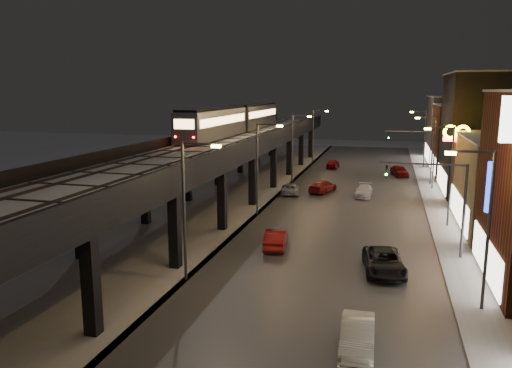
# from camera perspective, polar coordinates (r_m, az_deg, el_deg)

# --- Properties ---
(road_surface) EXTENTS (17.00, 120.00, 0.06)m
(road_surface) POSITION_cam_1_polar(r_m,az_deg,el_deg) (51.93, 10.08, -2.96)
(road_surface) COLOR #46474D
(road_surface) RESTS_ON ground
(sidewalk_right) EXTENTS (4.00, 120.00, 0.14)m
(sidewalk_right) POSITION_cam_1_polar(r_m,az_deg,el_deg) (52.09, 21.12, -3.44)
(sidewalk_right) COLOR #9FA1A8
(sidewalk_right) RESTS_ON ground
(under_viaduct_pavement) EXTENTS (11.00, 120.00, 0.06)m
(under_viaduct_pavement) POSITION_cam_1_polar(r_m,az_deg,el_deg) (54.67, -4.16, -2.14)
(under_viaduct_pavement) COLOR #9FA1A8
(under_viaduct_pavement) RESTS_ON ground
(elevated_viaduct) EXTENTS (9.00, 100.00, 6.30)m
(elevated_viaduct) POSITION_cam_1_polar(r_m,az_deg,el_deg) (50.77, -5.41, 3.26)
(elevated_viaduct) COLOR black
(elevated_viaduct) RESTS_ON ground
(viaduct_trackbed) EXTENTS (8.40, 100.00, 0.32)m
(viaduct_trackbed) POSITION_cam_1_polar(r_m,az_deg,el_deg) (50.80, -5.38, 4.14)
(viaduct_trackbed) COLOR #B2B7C1
(viaduct_trackbed) RESTS_ON elevated_viaduct
(viaduct_parapet_streetside) EXTENTS (0.30, 100.00, 1.10)m
(viaduct_parapet_streetside) POSITION_cam_1_polar(r_m,az_deg,el_deg) (49.44, -0.62, 4.55)
(viaduct_parapet_streetside) COLOR black
(viaduct_parapet_streetside) RESTS_ON elevated_viaduct
(viaduct_parapet_far) EXTENTS (0.30, 100.00, 1.10)m
(viaduct_parapet_far) POSITION_cam_1_polar(r_m,az_deg,el_deg) (52.44, -9.85, 4.74)
(viaduct_parapet_far) COLOR black
(viaduct_parapet_far) RESTS_ON elevated_viaduct
(building_d) EXTENTS (12.20, 13.20, 14.16)m
(building_d) POSITION_cam_1_polar(r_m,az_deg,el_deg) (64.74, 26.11, 5.11)
(building_d) COLOR black
(building_d) RESTS_ON ground
(building_e) EXTENTS (12.20, 12.20, 10.16)m
(building_e) POSITION_cam_1_polar(r_m,az_deg,el_deg) (78.65, 24.09, 4.59)
(building_e) COLOR #581D11
(building_e) RESTS_ON ground
(building_f) EXTENTS (12.20, 16.20, 11.16)m
(building_f) POSITION_cam_1_polar(r_m,az_deg,el_deg) (92.41, 22.79, 5.76)
(building_f) COLOR #3D3E45
(building_f) RESTS_ON ground
(streetlight_left_1) EXTENTS (2.57, 0.28, 9.00)m
(streetlight_left_1) POSITION_cam_1_polar(r_m,az_deg,el_deg) (31.54, -7.79, -2.01)
(streetlight_left_1) COLOR #38383A
(streetlight_left_1) RESTS_ON ground
(streetlight_right_1) EXTENTS (2.56, 0.28, 9.00)m
(streetlight_right_1) POSITION_cam_1_polar(r_m,az_deg,el_deg) (29.61, 24.60, -3.73)
(streetlight_right_1) COLOR #38383A
(streetlight_right_1) RESTS_ON ground
(streetlight_left_2) EXTENTS (2.57, 0.28, 9.00)m
(streetlight_left_2) POSITION_cam_1_polar(r_m,az_deg,el_deg) (48.36, 0.46, 2.48)
(streetlight_left_2) COLOR #38383A
(streetlight_left_2) RESTS_ON ground
(streetlight_right_2) EXTENTS (2.56, 0.28, 9.00)m
(streetlight_right_2) POSITION_cam_1_polar(r_m,az_deg,el_deg) (47.13, 21.10, 1.55)
(streetlight_right_2) COLOR #38383A
(streetlight_right_2) RESTS_ON ground
(streetlight_left_3) EXTENTS (2.57, 0.28, 9.00)m
(streetlight_left_3) POSITION_cam_1_polar(r_m,az_deg,el_deg) (65.81, 4.41, 4.62)
(streetlight_left_3) COLOR #38383A
(streetlight_left_3) RESTS_ON ground
(streetlight_right_3) EXTENTS (2.56, 0.28, 9.00)m
(streetlight_right_3) POSITION_cam_1_polar(r_m,az_deg,el_deg) (64.91, 19.50, 3.96)
(streetlight_right_3) COLOR #38383A
(streetlight_right_3) RESTS_ON ground
(streetlight_left_4) EXTENTS (2.57, 0.28, 9.00)m
(streetlight_left_4) POSITION_cam_1_polar(r_m,az_deg,el_deg) (83.50, 6.71, 5.85)
(streetlight_left_4) COLOR #38383A
(streetlight_left_4) RESTS_ON ground
(streetlight_right_4) EXTENTS (2.56, 0.28, 9.00)m
(streetlight_right_4) POSITION_cam_1_polar(r_m,az_deg,el_deg) (82.79, 18.59, 5.33)
(streetlight_right_4) COLOR #38383A
(streetlight_right_4) RESTS_ON ground
(traffic_light_rig_a) EXTENTS (6.10, 0.34, 7.00)m
(traffic_light_rig_a) POSITION_cam_1_polar(r_m,az_deg,el_deg) (38.34, 21.05, -1.50)
(traffic_light_rig_a) COLOR #38383A
(traffic_light_rig_a) RESTS_ON ground
(traffic_light_rig_b) EXTENTS (6.10, 0.34, 7.00)m
(traffic_light_rig_b) POSITION_cam_1_polar(r_m,az_deg,el_deg) (67.90, 18.53, 3.66)
(traffic_light_rig_b) COLOR #38383A
(traffic_light_rig_b) RESTS_ON ground
(subway_train) EXTENTS (2.95, 35.95, 3.53)m
(subway_train) POSITION_cam_1_polar(r_m,az_deg,el_deg) (67.94, -2.24, 7.48)
(subway_train) COLOR gray
(subway_train) RESTS_ON viaduct_trackbed
(car_near_white) EXTENTS (2.07, 4.62, 1.47)m
(car_near_white) POSITION_cam_1_polar(r_m,az_deg,el_deg) (38.98, 2.30, -6.31)
(car_near_white) COLOR maroon
(car_near_white) RESTS_ON ground
(car_mid_silver) EXTENTS (2.86, 4.85, 1.27)m
(car_mid_silver) POSITION_cam_1_polar(r_m,az_deg,el_deg) (59.05, 3.94, -0.58)
(car_mid_silver) COLOR #9DA0AD
(car_mid_silver) RESTS_ON ground
(car_mid_dark) EXTENTS (3.31, 5.36, 1.45)m
(car_mid_dark) POSITION_cam_1_polar(r_m,az_deg,el_deg) (60.43, 7.61, -0.30)
(car_mid_dark) COLOR maroon
(car_mid_dark) RESTS_ON ground
(car_far_white) EXTENTS (1.83, 4.20, 1.41)m
(car_far_white) POSITION_cam_1_polar(r_m,az_deg,el_deg) (79.65, 8.77, 2.29)
(car_far_white) COLOR maroon
(car_far_white) RESTS_ON ground
(car_onc_silver) EXTENTS (1.66, 4.43, 1.45)m
(car_onc_silver) POSITION_cam_1_polar(r_m,az_deg,el_deg) (24.87, 11.50, -16.78)
(car_onc_silver) COLOR silver
(car_onc_silver) RESTS_ON ground
(car_onc_dark) EXTENTS (3.24, 5.78, 1.53)m
(car_onc_dark) POSITION_cam_1_polar(r_m,az_deg,el_deg) (34.82, 14.41, -8.69)
(car_onc_dark) COLOR black
(car_onc_dark) RESTS_ON ground
(car_onc_white) EXTENTS (1.98, 4.54, 1.30)m
(car_onc_white) POSITION_cam_1_polar(r_m,az_deg,el_deg) (58.82, 12.22, -0.83)
(car_onc_white) COLOR white
(car_onc_white) RESTS_ON ground
(car_onc_red) EXTENTS (2.95, 4.85, 1.54)m
(car_onc_red) POSITION_cam_1_polar(r_m,az_deg,el_deg) (74.15, 16.08, 1.43)
(car_onc_red) COLOR #69090C
(car_onc_red) RESTS_ON ground
(sign_mcdonalds) EXTENTS (2.59, 0.74, 8.74)m
(sign_mcdonalds) POSITION_cam_1_polar(r_m,az_deg,el_deg) (53.50, 21.87, 4.33)
(sign_mcdonalds) COLOR #38383A
(sign_mcdonalds) RESTS_ON ground
(sign_carwash) EXTENTS (1.47, 0.35, 7.64)m
(sign_carwash) POSITION_cam_1_polar(r_m,az_deg,el_deg) (35.70, 25.87, -1.34)
(sign_carwash) COLOR #38383A
(sign_carwash) RESTS_ON ground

